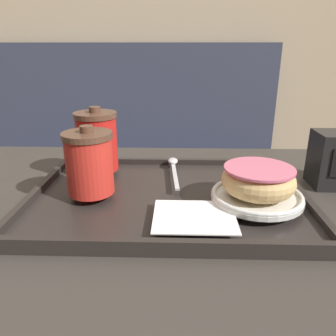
{
  "coord_description": "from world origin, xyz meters",
  "views": [
    {
      "loc": [
        0.03,
        -0.56,
        0.98
      ],
      "look_at": [
        0.02,
        -0.02,
        0.78
      ],
      "focal_mm": 35.0,
      "sensor_mm": 36.0,
      "label": 1
    }
  ],
  "objects_px": {
    "coffee_cup_front": "(89,163)",
    "spoon": "(173,166)",
    "donut_chocolate_glazed": "(258,180)",
    "coffee_cup_rear": "(97,141)",
    "napkin_dispenser": "(336,160)"
  },
  "relations": [
    {
      "from": "spoon",
      "to": "napkin_dispenser",
      "type": "height_order",
      "value": "napkin_dispenser"
    },
    {
      "from": "coffee_cup_front",
      "to": "spoon",
      "type": "relative_size",
      "value": 0.72
    },
    {
      "from": "coffee_cup_front",
      "to": "spoon",
      "type": "distance_m",
      "value": 0.2
    },
    {
      "from": "coffee_cup_rear",
      "to": "napkin_dispenser",
      "type": "xyz_separation_m",
      "value": [
        0.48,
        -0.02,
        -0.03
      ]
    },
    {
      "from": "donut_chocolate_glazed",
      "to": "napkin_dispenser",
      "type": "bearing_deg",
      "value": 34.19
    },
    {
      "from": "coffee_cup_front",
      "to": "coffee_cup_rear",
      "type": "xyz_separation_m",
      "value": [
        -0.01,
        0.12,
        0.01
      ]
    },
    {
      "from": "spoon",
      "to": "donut_chocolate_glazed",
      "type": "bearing_deg",
      "value": -141.62
    },
    {
      "from": "coffee_cup_rear",
      "to": "spoon",
      "type": "height_order",
      "value": "coffee_cup_rear"
    },
    {
      "from": "spoon",
      "to": "napkin_dispenser",
      "type": "relative_size",
      "value": 1.51
    },
    {
      "from": "coffee_cup_front",
      "to": "spoon",
      "type": "height_order",
      "value": "coffee_cup_front"
    },
    {
      "from": "spoon",
      "to": "coffee_cup_rear",
      "type": "bearing_deg",
      "value": 90.81
    },
    {
      "from": "coffee_cup_rear",
      "to": "napkin_dispenser",
      "type": "bearing_deg",
      "value": -1.94
    },
    {
      "from": "napkin_dispenser",
      "to": "donut_chocolate_glazed",
      "type": "bearing_deg",
      "value": -145.81
    },
    {
      "from": "coffee_cup_front",
      "to": "donut_chocolate_glazed",
      "type": "xyz_separation_m",
      "value": [
        0.28,
        -0.02,
        -0.02
      ]
    },
    {
      "from": "spoon",
      "to": "napkin_dispenser",
      "type": "xyz_separation_m",
      "value": [
        0.32,
        -0.03,
        0.03
      ]
    }
  ]
}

